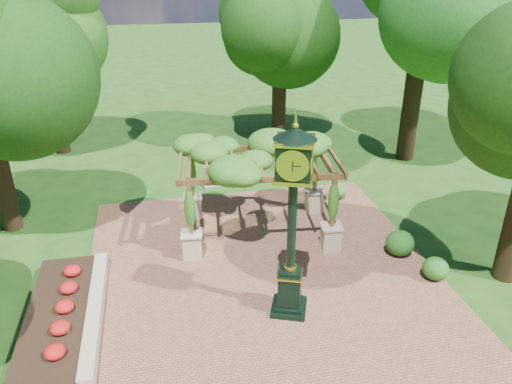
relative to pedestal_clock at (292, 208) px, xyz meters
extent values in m
plane|color=#1E4714|center=(-0.31, 0.22, -3.04)|extent=(120.00, 120.00, 0.00)
cube|color=brown|center=(-0.31, 1.22, -3.02)|extent=(10.00, 12.00, 0.04)
cube|color=#C6B793|center=(-4.91, 0.72, -2.84)|extent=(0.35, 5.00, 0.40)
cube|color=red|center=(-5.81, 0.72, -2.86)|extent=(1.50, 5.00, 0.36)
cube|color=black|center=(0.00, 0.00, -2.93)|extent=(1.15, 1.15, 0.13)
cube|color=black|center=(0.00, 0.00, -2.33)|extent=(0.72, 0.72, 1.00)
cube|color=gold|center=(0.00, 0.00, -1.89)|extent=(0.80, 0.80, 0.04)
cylinder|color=black|center=(0.00, 0.00, -0.44)|extent=(0.29, 0.29, 2.56)
cube|color=black|center=(0.00, 0.00, 1.23)|extent=(1.00, 1.00, 0.78)
cylinder|color=beige|center=(-0.14, -0.37, 1.23)|extent=(0.64, 0.27, 0.67)
cone|color=black|center=(0.00, 0.00, 1.84)|extent=(1.29, 1.29, 0.28)
sphere|color=gold|center=(0.00, 0.00, 2.01)|extent=(0.16, 0.16, 0.16)
cube|color=beige|center=(-2.22, 3.08, -2.61)|extent=(0.61, 0.61, 0.77)
cube|color=brown|center=(-2.22, 3.08, -1.38)|extent=(0.15, 0.15, 1.59)
cube|color=beige|center=(2.06, 2.63, -2.61)|extent=(0.61, 0.61, 0.77)
cube|color=brown|center=(2.06, 2.63, -1.38)|extent=(0.15, 0.15, 1.59)
cube|color=beige|center=(-1.95, 5.65, -2.61)|extent=(0.61, 0.61, 0.77)
cube|color=brown|center=(-1.95, 5.65, -1.38)|extent=(0.15, 0.15, 1.59)
cube|color=beige|center=(2.33, 5.20, -2.61)|extent=(0.61, 0.61, 0.77)
cube|color=brown|center=(2.33, 5.20, -1.38)|extent=(0.15, 0.15, 1.59)
cube|color=brown|center=(-0.08, 2.86, -0.52)|extent=(4.98, 0.64, 0.19)
cube|color=brown|center=(0.19, 5.42, -0.52)|extent=(4.98, 0.64, 0.19)
ellipsoid|color=#2D621C|center=(0.05, 4.14, -0.29)|extent=(5.29, 3.60, 0.86)
cube|color=gray|center=(-1.12, 8.09, -2.99)|extent=(0.61, 0.61, 0.09)
cylinder|color=gray|center=(-1.12, 8.09, -2.59)|extent=(0.31, 0.31, 0.80)
cylinder|color=gray|center=(-1.12, 8.09, -2.17)|extent=(0.57, 0.57, 0.04)
ellipsoid|color=#27601B|center=(4.43, 0.51, -2.67)|extent=(0.89, 0.89, 0.66)
ellipsoid|color=#1F5618|center=(4.02, 1.90, -2.61)|extent=(1.04, 1.04, 0.78)
ellipsoid|color=#326C1F|center=(3.53, 6.01, -2.70)|extent=(0.70, 0.70, 0.59)
cylinder|color=#352215|center=(-8.04, 6.16, -1.63)|extent=(0.63, 0.63, 2.82)
cylinder|color=black|center=(-7.37, 13.41, -1.38)|extent=(0.69, 0.69, 3.32)
ellipsoid|color=#275217|center=(-7.37, 13.41, 2.90)|extent=(4.42, 4.42, 5.24)
cylinder|color=#311C13|center=(2.87, 12.62, -1.55)|extent=(0.67, 0.67, 2.98)
ellipsoid|color=#173A0E|center=(2.87, 12.62, 2.30)|extent=(4.46, 4.46, 4.71)
cylinder|color=black|center=(7.99, 9.37, -0.96)|extent=(0.77, 0.77, 4.15)
camera|label=1|loc=(-2.96, -10.01, 5.40)|focal=35.00mm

